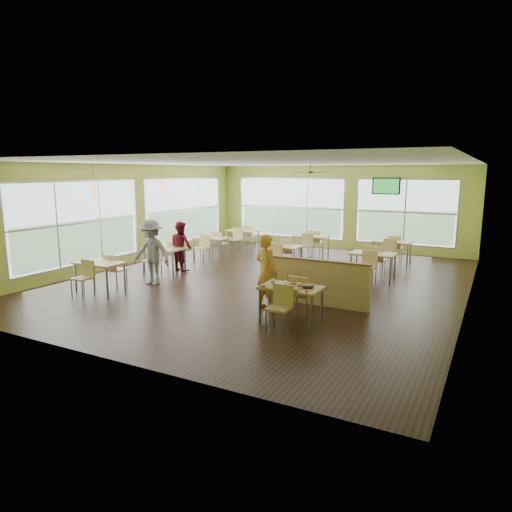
% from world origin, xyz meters
% --- Properties ---
extents(room, '(12.00, 12.04, 3.20)m').
position_xyz_m(room, '(0.00, 0.00, 1.60)').
color(room, black).
rests_on(room, ground).
extents(window_bays, '(9.24, 10.24, 2.38)m').
position_xyz_m(window_bays, '(-2.65, 3.08, 1.48)').
color(window_bays, white).
rests_on(window_bays, room).
extents(main_table, '(1.22, 1.52, 0.87)m').
position_xyz_m(main_table, '(2.00, -3.00, 0.63)').
color(main_table, '#D4B672').
rests_on(main_table, floor).
extents(half_wall_divider, '(2.40, 0.14, 1.04)m').
position_xyz_m(half_wall_divider, '(2.00, -1.55, 0.52)').
color(half_wall_divider, '#D4B672').
rests_on(half_wall_divider, floor).
extents(dining_tables, '(6.92, 8.72, 0.87)m').
position_xyz_m(dining_tables, '(-1.05, 1.71, 0.63)').
color(dining_tables, '#D4B672').
rests_on(dining_tables, floor).
extents(pendant_lights, '(0.11, 7.31, 0.86)m').
position_xyz_m(pendant_lights, '(-3.20, 0.68, 2.45)').
color(pendant_lights, '#2D2119').
rests_on(pendant_lights, ceiling).
extents(ceiling_fan, '(1.25, 1.25, 0.29)m').
position_xyz_m(ceiling_fan, '(-0.00, 3.00, 2.95)').
color(ceiling_fan, '#2D2119').
rests_on(ceiling_fan, ceiling).
extents(tv_backwall, '(1.00, 0.07, 0.60)m').
position_xyz_m(tv_backwall, '(1.80, 5.90, 2.45)').
color(tv_backwall, black).
rests_on(tv_backwall, wall_back).
extents(man_plaid, '(0.71, 0.58, 1.66)m').
position_xyz_m(man_plaid, '(1.13, -2.35, 0.83)').
color(man_plaid, '#D16617').
rests_on(man_plaid, floor).
extents(patron_maroon, '(0.88, 0.78, 1.50)m').
position_xyz_m(patron_maroon, '(-2.90, -0.07, 0.75)').
color(patron_maroon, maroon).
rests_on(patron_maroon, floor).
extents(patron_grey, '(1.15, 0.70, 1.73)m').
position_xyz_m(patron_grey, '(-2.54, -1.82, 0.86)').
color(patron_grey, slate).
rests_on(patron_grey, floor).
extents(cup_blue, '(0.09, 0.09, 0.31)m').
position_xyz_m(cup_blue, '(1.63, -3.06, 0.81)').
color(cup_blue, white).
rests_on(cup_blue, main_table).
extents(cup_yellow, '(0.10, 0.10, 0.37)m').
position_xyz_m(cup_yellow, '(1.96, -3.18, 0.82)').
color(cup_yellow, white).
rests_on(cup_yellow, main_table).
extents(cup_red_near, '(0.09, 0.09, 0.33)m').
position_xyz_m(cup_red_near, '(2.03, -3.25, 0.82)').
color(cup_red_near, white).
rests_on(cup_red_near, main_table).
extents(cup_red_far, '(0.09, 0.09, 0.31)m').
position_xyz_m(cup_red_far, '(2.21, -3.10, 0.81)').
color(cup_red_far, white).
rests_on(cup_red_far, main_table).
extents(food_basket, '(0.26, 0.26, 0.06)m').
position_xyz_m(food_basket, '(2.32, -2.94, 0.78)').
color(food_basket, black).
rests_on(food_basket, main_table).
extents(ketchup_cup, '(0.05, 0.05, 0.02)m').
position_xyz_m(ketchup_cup, '(2.42, -3.25, 0.76)').
color(ketchup_cup, '#AD0C14').
rests_on(ketchup_cup, main_table).
extents(wrapper_left, '(0.16, 0.14, 0.04)m').
position_xyz_m(wrapper_left, '(1.51, -3.30, 0.77)').
color(wrapper_left, olive).
rests_on(wrapper_left, main_table).
extents(wrapper_mid, '(0.27, 0.26, 0.05)m').
position_xyz_m(wrapper_mid, '(1.95, -2.88, 0.78)').
color(wrapper_mid, olive).
rests_on(wrapper_mid, main_table).
extents(wrapper_right, '(0.15, 0.14, 0.03)m').
position_xyz_m(wrapper_right, '(2.21, -3.30, 0.77)').
color(wrapper_right, olive).
rests_on(wrapper_right, main_table).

